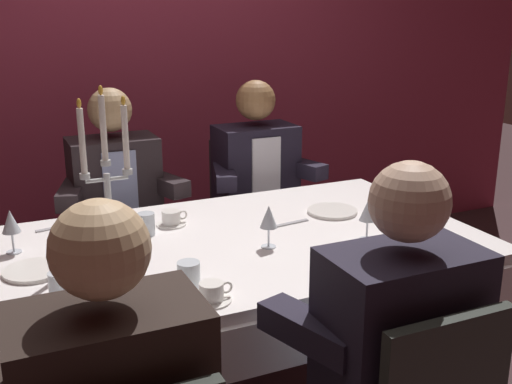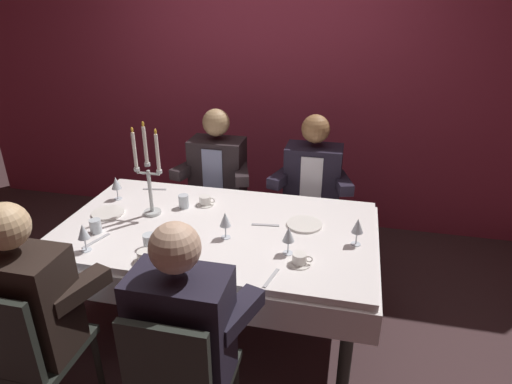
{
  "view_description": "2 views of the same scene",
  "coord_description": "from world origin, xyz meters",
  "px_view_note": "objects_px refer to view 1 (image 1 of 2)",
  "views": [
    {
      "loc": [
        -0.85,
        -2.08,
        1.61
      ],
      "look_at": [
        0.11,
        0.03,
        0.91
      ],
      "focal_mm": 43.71,
      "sensor_mm": 36.0,
      "label": 1
    },
    {
      "loc": [
        0.76,
        -2.25,
        2.05
      ],
      "look_at": [
        0.23,
        0.07,
        0.96
      ],
      "focal_mm": 30.9,
      "sensor_mm": 36.0,
      "label": 2
    }
  ],
  "objects_px": {
    "candelabra": "(107,186)",
    "seated_diner_1": "(115,190)",
    "dinner_plate_0": "(34,270)",
    "wine_glass_3": "(415,189)",
    "water_tumbler_0": "(189,274)",
    "seated_diner_3": "(255,174)",
    "wine_glass_2": "(368,211)",
    "dining_table": "(234,269)",
    "water_tumbler_2": "(146,224)",
    "coffee_cup_0": "(212,293)",
    "wine_glass_4": "(269,218)",
    "dinner_plate_1": "(332,211)",
    "coffee_cup_1": "(172,219)",
    "seated_diner_2": "(400,343)",
    "wine_glass_1": "(11,223)",
    "coffee_cup_2": "(397,237)",
    "wine_glass_0": "(87,284)",
    "water_tumbler_1": "(60,285)"
  },
  "relations": [
    {
      "from": "candelabra",
      "to": "wine_glass_3",
      "type": "distance_m",
      "value": 1.3
    },
    {
      "from": "wine_glass_2",
      "to": "coffee_cup_1",
      "type": "bearing_deg",
      "value": 143.29
    },
    {
      "from": "water_tumbler_2",
      "to": "coffee_cup_0",
      "type": "distance_m",
      "value": 0.65
    },
    {
      "from": "coffee_cup_1",
      "to": "coffee_cup_2",
      "type": "distance_m",
      "value": 0.91
    },
    {
      "from": "wine_glass_0",
      "to": "seated_diner_1",
      "type": "xyz_separation_m",
      "value": [
        0.35,
        1.31,
        -0.12
      ]
    },
    {
      "from": "dining_table",
      "to": "wine_glass_4",
      "type": "height_order",
      "value": "wine_glass_4"
    },
    {
      "from": "water_tumbler_2",
      "to": "seated_diner_2",
      "type": "relative_size",
      "value": 0.07
    },
    {
      "from": "wine_glass_0",
      "to": "seated_diner_3",
      "type": "relative_size",
      "value": 0.13
    },
    {
      "from": "water_tumbler_2",
      "to": "wine_glass_4",
      "type": "bearing_deg",
      "value": -39.67
    },
    {
      "from": "seated_diner_1",
      "to": "seated_diner_3",
      "type": "xyz_separation_m",
      "value": [
        0.76,
        0.0,
        0.0
      ]
    },
    {
      "from": "dinner_plate_1",
      "to": "water_tumbler_0",
      "type": "distance_m",
      "value": 0.93
    },
    {
      "from": "wine_glass_4",
      "to": "coffee_cup_1",
      "type": "bearing_deg",
      "value": 123.54
    },
    {
      "from": "wine_glass_0",
      "to": "wine_glass_4",
      "type": "distance_m",
      "value": 0.78
    },
    {
      "from": "coffee_cup_2",
      "to": "water_tumbler_0",
      "type": "bearing_deg",
      "value": -178.19
    },
    {
      "from": "dinner_plate_1",
      "to": "dining_table",
      "type": "bearing_deg",
      "value": -165.95
    },
    {
      "from": "dinner_plate_0",
      "to": "dining_table",
      "type": "bearing_deg",
      "value": -0.36
    },
    {
      "from": "water_tumbler_0",
      "to": "seated_diner_3",
      "type": "bearing_deg",
      "value": 57.12
    },
    {
      "from": "water_tumbler_0",
      "to": "seated_diner_2",
      "type": "relative_size",
      "value": 0.07
    },
    {
      "from": "wine_glass_2",
      "to": "water_tumbler_2",
      "type": "xyz_separation_m",
      "value": [
        -0.76,
        0.4,
        -0.07
      ]
    },
    {
      "from": "wine_glass_3",
      "to": "water_tumbler_2",
      "type": "relative_size",
      "value": 1.83
    },
    {
      "from": "coffee_cup_0",
      "to": "seated_diner_1",
      "type": "distance_m",
      "value": 1.34
    },
    {
      "from": "dinner_plate_0",
      "to": "seated_diner_1",
      "type": "bearing_deg",
      "value": 62.21
    },
    {
      "from": "wine_glass_3",
      "to": "seated_diner_1",
      "type": "height_order",
      "value": "seated_diner_1"
    },
    {
      "from": "wine_glass_3",
      "to": "water_tumbler_0",
      "type": "distance_m",
      "value": 1.16
    },
    {
      "from": "water_tumbler_0",
      "to": "coffee_cup_2",
      "type": "xyz_separation_m",
      "value": [
        0.84,
        0.03,
        -0.01
      ]
    },
    {
      "from": "water_tumbler_1",
      "to": "coffee_cup_0",
      "type": "distance_m",
      "value": 0.47
    },
    {
      "from": "candelabra",
      "to": "seated_diner_1",
      "type": "bearing_deg",
      "value": 77.19
    },
    {
      "from": "candelabra",
      "to": "wine_glass_4",
      "type": "bearing_deg",
      "value": -18.82
    },
    {
      "from": "water_tumbler_0",
      "to": "wine_glass_0",
      "type": "bearing_deg",
      "value": -162.38
    },
    {
      "from": "wine_glass_2",
      "to": "seated_diner_3",
      "type": "height_order",
      "value": "seated_diner_3"
    },
    {
      "from": "wine_glass_4",
      "to": "seated_diner_2",
      "type": "distance_m",
      "value": 0.78
    },
    {
      "from": "coffee_cup_1",
      "to": "wine_glass_1",
      "type": "bearing_deg",
      "value": -175.25
    },
    {
      "from": "wine_glass_1",
      "to": "coffee_cup_0",
      "type": "height_order",
      "value": "wine_glass_1"
    },
    {
      "from": "water_tumbler_1",
      "to": "seated_diner_2",
      "type": "distance_m",
      "value": 1.03
    },
    {
      "from": "dining_table",
      "to": "water_tumbler_2",
      "type": "relative_size",
      "value": 21.67
    },
    {
      "from": "coffee_cup_2",
      "to": "seated_diner_3",
      "type": "height_order",
      "value": "seated_diner_3"
    },
    {
      "from": "candelabra",
      "to": "wine_glass_0",
      "type": "relative_size",
      "value": 3.73
    },
    {
      "from": "seated_diner_1",
      "to": "wine_glass_2",
      "type": "bearing_deg",
      "value": -55.82
    },
    {
      "from": "coffee_cup_0",
      "to": "dinner_plate_1",
      "type": "bearing_deg",
      "value": 36.69
    },
    {
      "from": "wine_glass_1",
      "to": "seated_diner_2",
      "type": "relative_size",
      "value": 0.13
    },
    {
      "from": "coffee_cup_1",
      "to": "seated_diner_3",
      "type": "height_order",
      "value": "seated_diner_3"
    },
    {
      "from": "dinner_plate_1",
      "to": "wine_glass_1",
      "type": "height_order",
      "value": "wine_glass_1"
    },
    {
      "from": "candelabra",
      "to": "dinner_plate_1",
      "type": "distance_m",
      "value": 1.01
    },
    {
      "from": "wine_glass_2",
      "to": "seated_diner_1",
      "type": "distance_m",
      "value": 1.32
    },
    {
      "from": "coffee_cup_0",
      "to": "wine_glass_4",
      "type": "bearing_deg",
      "value": 43.37
    },
    {
      "from": "dinner_plate_1",
      "to": "coffee_cup_0",
      "type": "xyz_separation_m",
      "value": [
        -0.78,
        -0.58,
        0.02
      ]
    },
    {
      "from": "coffee_cup_1",
      "to": "wine_glass_2",
      "type": "bearing_deg",
      "value": -36.71
    },
    {
      "from": "dining_table",
      "to": "seated_diner_1",
      "type": "relative_size",
      "value": 1.56
    },
    {
      "from": "dinner_plate_0",
      "to": "water_tumbler_2",
      "type": "height_order",
      "value": "water_tumbler_2"
    },
    {
      "from": "candelabra",
      "to": "seated_diner_3",
      "type": "relative_size",
      "value": 0.49
    }
  ]
}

